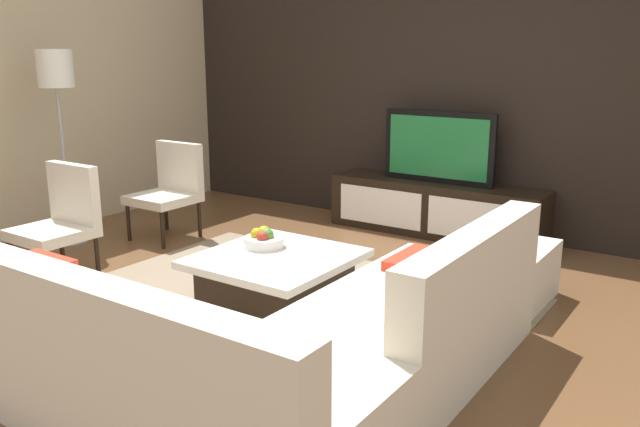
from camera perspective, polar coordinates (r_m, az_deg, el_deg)
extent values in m
plane|color=brown|center=(4.30, -3.59, -9.04)|extent=(14.00, 14.00, 0.00)
cube|color=black|center=(6.31, 11.74, 11.19)|extent=(6.40, 0.12, 2.80)
cube|color=#C6B28E|center=(6.55, -25.66, 10.22)|extent=(0.12, 5.20, 2.80)
cube|color=gray|center=(4.36, -4.64, -8.68)|extent=(3.05, 2.64, 0.01)
cube|color=black|center=(6.20, 10.13, 0.45)|extent=(2.04, 0.47, 0.50)
cube|color=white|center=(6.19, 5.25, 0.60)|extent=(0.87, 0.01, 0.35)
cube|color=white|center=(5.81, 13.36, -0.64)|extent=(0.87, 0.01, 0.35)
cube|color=black|center=(6.09, 10.37, 5.76)|extent=(1.08, 0.05, 0.66)
cube|color=#1E7238|center=(6.06, 10.26, 5.73)|extent=(0.97, 0.01, 0.55)
cube|color=beige|center=(3.24, -15.38, -13.49)|extent=(2.45, 0.85, 0.43)
cube|color=beige|center=(2.89, -20.99, -8.51)|extent=(2.45, 0.18, 0.38)
cube|color=beige|center=(3.66, 8.11, -9.82)|extent=(0.85, 1.57, 0.43)
cube|color=beige|center=(3.39, 13.44, -4.65)|extent=(0.18, 1.57, 0.38)
cube|color=red|center=(3.67, -23.22, -5.28)|extent=(0.36, 0.20, 0.22)
cube|color=red|center=(3.90, 10.82, -4.50)|extent=(0.60, 0.44, 0.06)
cube|color=black|center=(4.37, -3.85, -6.34)|extent=(0.75, 0.78, 0.33)
cube|color=white|center=(4.31, -3.90, -3.97)|extent=(0.94, 0.98, 0.05)
cylinder|color=black|center=(5.32, -25.46, -3.68)|extent=(0.04, 0.04, 0.38)
cylinder|color=black|center=(4.96, -22.84, -4.66)|extent=(0.04, 0.04, 0.38)
cylinder|color=black|center=(5.53, -21.74, -2.66)|extent=(0.04, 0.04, 0.38)
cylinder|color=black|center=(5.18, -18.97, -3.52)|extent=(0.04, 0.04, 0.38)
cube|color=beige|center=(5.19, -22.45, -1.60)|extent=(0.52, 0.50, 0.08)
cube|color=beige|center=(5.24, -20.82, 1.68)|extent=(0.52, 0.08, 0.45)
cylinder|color=#A5A5AA|center=(6.33, -20.95, -2.21)|extent=(0.28, 0.28, 0.02)
cylinder|color=#A5A5AA|center=(6.19, -21.51, 3.95)|extent=(0.03, 0.03, 1.36)
cylinder|color=white|center=(6.11, -22.23, 11.72)|extent=(0.30, 0.30, 0.32)
cube|color=beige|center=(4.70, 15.17, -4.87)|extent=(0.70, 0.70, 0.40)
cylinder|color=silver|center=(4.47, -4.93, -2.50)|extent=(0.28, 0.28, 0.07)
sphere|color=#4C8C33|center=(4.45, -4.68, -1.88)|extent=(0.09, 0.09, 0.09)
sphere|color=#B23326|center=(4.47, -4.64, -1.84)|extent=(0.08, 0.08, 0.08)
sphere|color=gold|center=(4.51, -4.93, -1.66)|extent=(0.09, 0.09, 0.09)
sphere|color=gold|center=(4.48, -5.57, -1.81)|extent=(0.09, 0.09, 0.09)
sphere|color=#B23326|center=(4.41, -5.07, -2.06)|extent=(0.08, 0.08, 0.08)
cylinder|color=black|center=(6.16, -16.47, -0.58)|extent=(0.04, 0.04, 0.38)
cylinder|color=black|center=(5.82, -13.66, -1.22)|extent=(0.04, 0.04, 0.38)
cylinder|color=black|center=(6.44, -13.38, 0.25)|extent=(0.04, 0.04, 0.38)
cylinder|color=black|center=(6.12, -10.54, -0.31)|extent=(0.04, 0.04, 0.38)
cube|color=beige|center=(6.09, -13.61, 1.28)|extent=(0.53, 0.53, 0.08)
cube|color=beige|center=(6.19, -12.21, 4.07)|extent=(0.53, 0.08, 0.45)
sphere|color=#997247|center=(4.61, 15.43, -1.11)|extent=(0.24, 0.24, 0.24)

